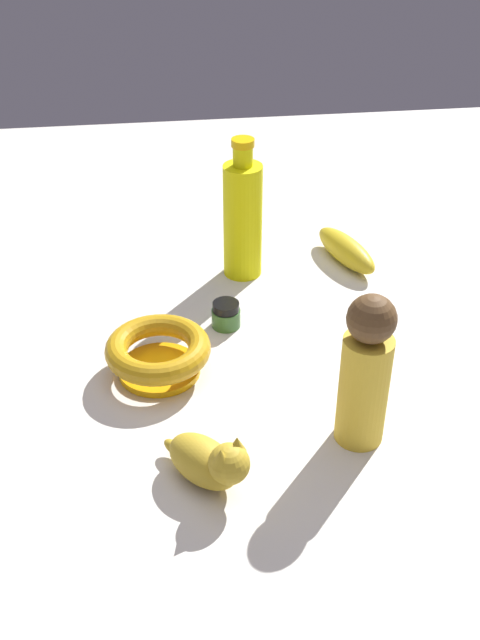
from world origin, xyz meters
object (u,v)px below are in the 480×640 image
Objects in this scene: bowl at (158,352)px; person_figure_adult at (365,372)px; nail_polish_jar at (226,315)px; banana at (346,250)px; cat_figurine at (210,461)px; bottle_tall at (243,218)px.

bowl is 0.30m from person_figure_adult.
person_figure_adult is at bearing -152.43° from nail_polish_jar.
nail_polish_jar is 0.28× the size of banana.
cat_figurine is at bearing 170.20° from nail_polish_jar.
bowl reaches higher than nail_polish_jar.
nail_polish_jar is at bearing 27.57° from person_figure_adult.
cat_figurine is (-0.49, 0.28, 0.01)m from banana.
bottle_tall is at bearing -16.58° from nail_polish_jar.
banana is (0.17, -0.23, 0.00)m from nail_polish_jar.
bottle_tall is 1.14× the size of person_figure_adult.
cat_figurine reaches higher than nail_polish_jar.
nail_polish_jar is 0.15m from bowl.
nail_polish_jar is 0.19× the size of bottle_tall.
banana is 1.42× the size of cat_figurine.
nail_polish_jar is at bearing -9.80° from cat_figurine.
cat_figurine is (-0.05, 0.19, -0.07)m from person_figure_adult.
bowl is 0.70× the size of person_figure_adult.
nail_polish_jar is 0.33m from cat_figurine.
bottle_tall reaches higher than nail_polish_jar.
nail_polish_jar is 0.28m from banana.
bowl is 0.92× the size of banana.
nail_polish_jar is 0.18m from bottle_tall.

